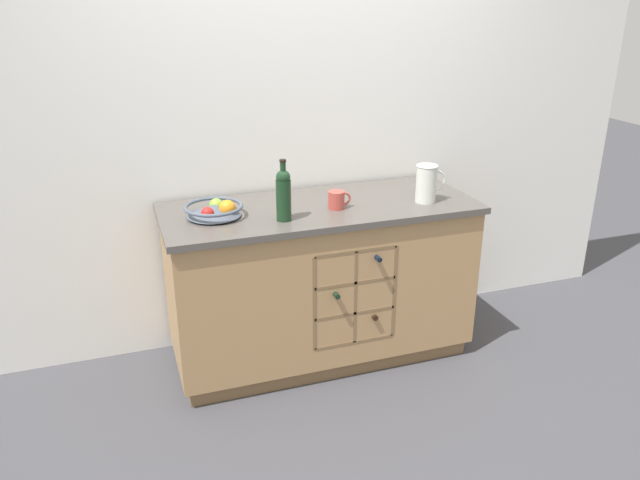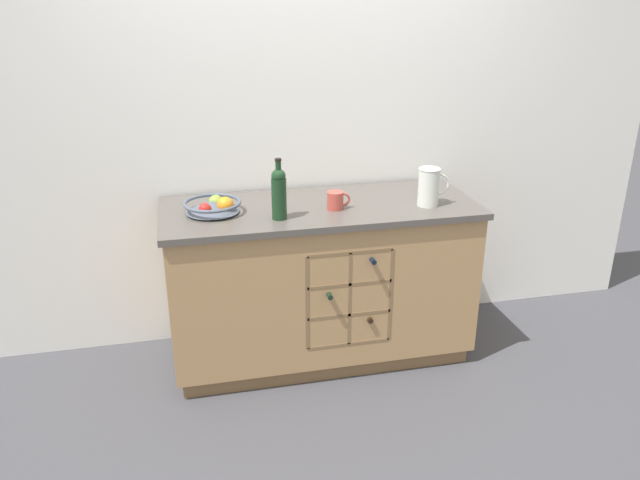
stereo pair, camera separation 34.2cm
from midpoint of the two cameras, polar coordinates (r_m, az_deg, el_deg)
ground_plane at (r=3.75m, az=-2.66°, el=-10.26°), size 14.00×14.00×0.00m
back_wall at (r=3.62m, az=-4.78°, el=10.39°), size 4.40×0.06×2.55m
kitchen_island at (r=3.52m, az=-2.76°, el=-3.84°), size 1.69×0.70×0.92m
fruit_bowl at (r=3.24m, az=-12.61°, el=2.74°), size 0.30×0.30×0.09m
white_pitcher at (r=3.40m, az=6.91°, el=5.17°), size 0.18×0.12×0.21m
ceramic_mug at (r=3.28m, az=-1.42°, el=3.64°), size 0.13×0.09×0.09m
standing_wine_bottle at (r=3.10m, az=-6.53°, el=4.20°), size 0.08×0.08×0.31m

